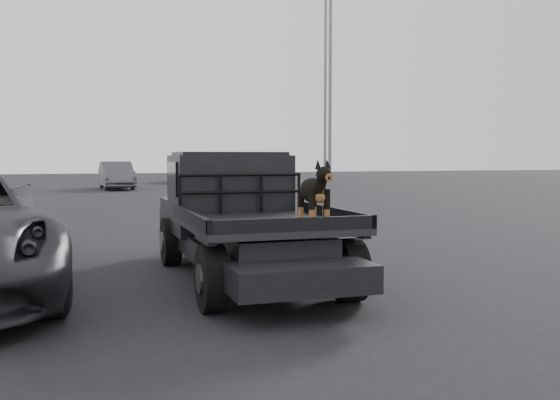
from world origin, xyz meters
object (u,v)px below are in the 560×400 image
object	(u,v)px
distant_car_a	(117,175)
distant_car_b	(187,171)
flatbed_ute	(245,247)
floodlight_far	(325,52)
floodlight_mid	(330,69)
dog	(314,196)

from	to	relation	value
distant_car_a	distant_car_b	world-z (taller)	distant_car_b
distant_car_b	flatbed_ute	bearing A→B (deg)	-90.86
flatbed_ute	distant_car_a	size ratio (longest dim) A/B	1.21
floodlight_far	distant_car_b	bearing A→B (deg)	161.67
flatbed_ute	distant_car_a	world-z (taller)	distant_car_a
distant_car_a	distant_car_b	size ratio (longest dim) A/B	0.85
floodlight_mid	floodlight_far	world-z (taller)	floodlight_far
dog	floodlight_far	world-z (taller)	floodlight_far
dog	distant_car_a	xyz separation A→B (m)	(-0.55, 27.73, -0.56)
flatbed_ute	distant_car_b	size ratio (longest dim) A/B	1.02
dog	floodlight_far	xyz separation A→B (m)	(13.23, 32.16, 7.31)
flatbed_ute	floodlight_mid	xyz separation A→B (m)	(11.19, 23.79, 6.11)
dog	distant_car_b	xyz separation A→B (m)	(4.47, 35.06, -0.53)
flatbed_ute	floodlight_mid	world-z (taller)	floodlight_mid
dog	floodlight_mid	size ratio (longest dim) A/B	0.06
flatbed_ute	floodlight_far	bearing A→B (deg)	65.91
distant_car_b	floodlight_far	size ratio (longest dim) A/B	0.33
dog	distant_car_b	bearing A→B (deg)	82.73
floodlight_far	dog	bearing A→B (deg)	-112.37
distant_car_a	floodlight_far	bearing A→B (deg)	15.01
dog	distant_car_a	world-z (taller)	dog
flatbed_ute	floodlight_mid	bearing A→B (deg)	64.81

